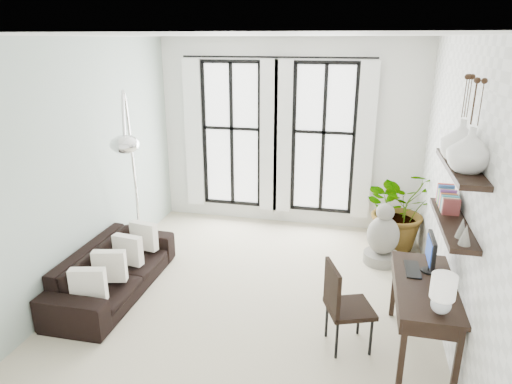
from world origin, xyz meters
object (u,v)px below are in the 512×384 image
(sofa, at_px, (114,270))
(plant, at_px, (400,208))
(desk_chair, at_px, (342,301))
(buddha, at_px, (383,238))
(desk, at_px, (425,292))
(arc_lamp, at_px, (128,138))

(sofa, distance_m, plant, 4.33)
(desk_chair, distance_m, buddha, 2.18)
(desk, relative_size, desk_chair, 1.44)
(sofa, bearing_deg, desk, -97.48)
(sofa, relative_size, arc_lamp, 0.83)
(arc_lamp, bearing_deg, plant, 26.09)
(sofa, height_order, desk, desk)
(arc_lamp, relative_size, buddha, 2.75)
(desk, bearing_deg, buddha, 98.64)
(plant, distance_m, desk, 2.70)
(buddha, bearing_deg, desk_chair, -103.09)
(sofa, bearing_deg, desk_chair, -99.99)
(plant, bearing_deg, arc_lamp, -153.91)
(sofa, xyz_separation_m, arc_lamp, (0.10, 0.49, 1.65))
(desk, xyz_separation_m, desk_chair, (-0.81, -0.03, -0.21))
(sofa, relative_size, buddha, 2.29)
(plant, xyz_separation_m, buddha, (-0.26, -0.62, -0.27))
(desk, bearing_deg, sofa, 173.16)
(sofa, xyz_separation_m, desk, (3.74, -0.45, 0.45))
(plant, relative_size, arc_lamp, 0.51)
(desk, height_order, arc_lamp, arc_lamp)
(sofa, xyz_separation_m, buddha, (3.43, 1.63, 0.08))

